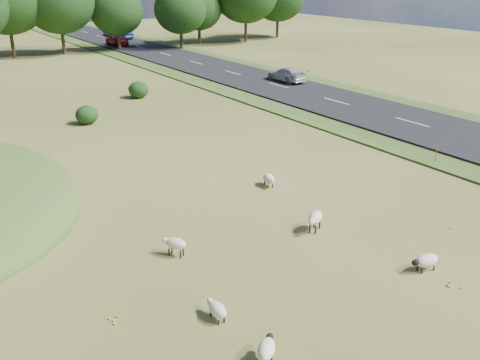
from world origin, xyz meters
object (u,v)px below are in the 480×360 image
object	(u,v)px
marker_post	(436,154)
sheep_5	(426,261)
sheep_0	(315,218)
car_2	(112,32)
car_1	(124,34)
car_5	(287,74)
sheep_1	(175,243)
sheep_3	(217,309)
car_4	(118,41)
sheep_2	(269,179)
sheep_4	(267,349)

from	to	relation	value
marker_post	sheep_5	xyz separation A→B (m)	(-10.37, -7.41, -0.16)
sheep_0	car_2	world-z (taller)	car_2
car_1	car_5	xyz separation A→B (m)	(0.00, -41.27, -0.03)
sheep_1	sheep_5	distance (m)	9.74
sheep_1	car_5	bearing A→B (deg)	-78.95
sheep_3	sheep_5	bearing A→B (deg)	-100.75
sheep_5	car_4	world-z (taller)	car_4
sheep_5	sheep_2	bearing A→B (deg)	-80.07
sheep_5	car_4	size ratio (longest dim) A/B	0.27
car_2	car_4	distance (m)	12.26
marker_post	car_2	bearing A→B (deg)	83.83
sheep_3	car_2	bearing A→B (deg)	-16.95
marker_post	car_2	world-z (taller)	car_2
car_4	sheep_0	bearing A→B (deg)	-104.26
sheep_0	sheep_5	size ratio (longest dim) A/B	1.03
sheep_3	car_5	xyz separation A→B (m)	(26.08, 28.91, 0.55)
sheep_4	car_4	size ratio (longest dim) A/B	0.24
sheep_5	car_2	xyz separation A→B (m)	(17.89, 77.01, 0.49)
sheep_2	car_2	world-z (taller)	car_2
sheep_5	car_4	xyz separation A→B (m)	(14.09, 65.35, 0.45)
sheep_2	car_5	bearing A→B (deg)	155.68
sheep_5	car_1	xyz separation A→B (m)	(17.89, 72.07, 0.53)
car_5	sheep_5	bearing A→B (deg)	59.84
sheep_3	car_4	world-z (taller)	car_4
marker_post	car_4	xyz separation A→B (m)	(3.72, 57.94, 0.28)
sheep_0	sheep_5	world-z (taller)	sheep_0
marker_post	sheep_0	size ratio (longest dim) A/B	0.94
sheep_3	sheep_1	bearing A→B (deg)	-8.22
car_1	car_2	size ratio (longest dim) A/B	0.92
sheep_4	car_5	xyz separation A→B (m)	(26.04, 31.58, 0.36)
sheep_1	sheep_3	distance (m)	4.58
marker_post	sheep_3	xyz separation A→B (m)	(-18.56, -5.53, -0.21)
car_4	car_1	bearing A→B (deg)	60.49
sheep_0	car_4	world-z (taller)	car_4
sheep_0	car_1	bearing A→B (deg)	-136.58
sheep_1	car_4	bearing A→B (deg)	-52.97
car_1	car_2	bearing A→B (deg)	-90.00
sheep_3	car_1	distance (m)	74.88
sheep_1	car_4	xyz separation A→B (m)	(21.46, 58.97, 0.33)
car_1	car_2	world-z (taller)	car_1
sheep_5	car_5	world-z (taller)	car_5
sheep_2	car_2	xyz separation A→B (m)	(17.72, 66.85, 0.51)
sheep_3	car_1	size ratio (longest dim) A/B	0.25
sheep_4	car_4	bearing A→B (deg)	29.16
sheep_3	car_5	world-z (taller)	car_5
car_1	sheep_4	bearing A→B (deg)	70.33
sheep_5	sheep_4	bearing A→B (deg)	16.38
sheep_5	car_2	world-z (taller)	car_2
sheep_0	sheep_3	world-z (taller)	sheep_0
sheep_4	car_5	distance (m)	40.93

